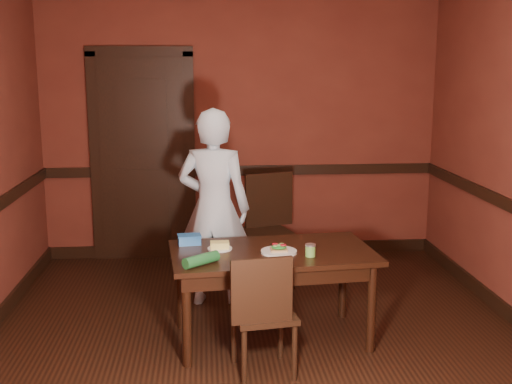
{
  "coord_description": "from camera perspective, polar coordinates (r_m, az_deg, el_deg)",
  "views": [
    {
      "loc": [
        -0.37,
        -4.28,
        1.98
      ],
      "look_at": [
        0.0,
        0.35,
        1.05
      ],
      "focal_mm": 45.0,
      "sensor_mm": 36.0,
      "label": 1
    }
  ],
  "objects": [
    {
      "name": "baseboard_back",
      "position": [
        6.8,
        -1.28,
        -5.07
      ],
      "size": [
        4.0,
        0.03,
        0.12
      ],
      "primitive_type": "cube",
      "color": "black",
      "rests_on": "ground"
    },
    {
      "name": "dado_back",
      "position": [
        6.61,
        -1.31,
        1.93
      ],
      "size": [
        4.0,
        0.03,
        0.1
      ],
      "primitive_type": "cube",
      "color": "black",
      "rests_on": "ground"
    },
    {
      "name": "food_tub",
      "position": [
        4.76,
        -5.95,
        -4.22
      ],
      "size": [
        0.18,
        0.14,
        0.07
      ],
      "rotation": [
        0.0,
        0.0,
        0.13
      ],
      "color": "#2664B4",
      "rests_on": "dining_table"
    },
    {
      "name": "chair_near",
      "position": [
        4.2,
        0.66,
        -10.6
      ],
      "size": [
        0.44,
        0.44,
        0.83
      ],
      "primitive_type": null,
      "rotation": [
        0.0,
        0.0,
        3.3
      ],
      "color": "black",
      "rests_on": "floor"
    },
    {
      "name": "sandwich_plate",
      "position": [
        4.53,
        2.05,
        -5.2
      ],
      "size": [
        0.25,
        0.25,
        0.06
      ],
      "rotation": [
        0.0,
        0.0,
        -0.01
      ],
      "color": "silver",
      "rests_on": "dining_table"
    },
    {
      "name": "chair_far",
      "position": [
        5.79,
        0.74,
        -3.52
      ],
      "size": [
        0.58,
        0.58,
        0.99
      ],
      "primitive_type": null,
      "rotation": [
        0.0,
        0.0,
        0.3
      ],
      "color": "black",
      "rests_on": "floor"
    },
    {
      "name": "floor",
      "position": [
        4.73,
        0.35,
        -13.42
      ],
      "size": [
        4.0,
        4.5,
        0.01
      ],
      "primitive_type": "cube",
      "color": "black",
      "rests_on": "ground"
    },
    {
      "name": "sauce_jar",
      "position": [
        4.46,
        4.85,
        -5.17
      ],
      "size": [
        0.07,
        0.07,
        0.09
      ],
      "rotation": [
        0.0,
        0.0,
        0.22
      ],
      "color": "#5E953E",
      "rests_on": "dining_table"
    },
    {
      "name": "wall_back",
      "position": [
        6.57,
        -1.33,
        5.82
      ],
      "size": [
        4.0,
        0.02,
        2.7
      ],
      "primitive_type": "cube",
      "color": "maroon",
      "rests_on": "ground"
    },
    {
      "name": "door",
      "position": [
        6.59,
        -10.04,
        3.4
      ],
      "size": [
        1.05,
        0.07,
        2.2
      ],
      "color": "black",
      "rests_on": "ground"
    },
    {
      "name": "wrapped_veg",
      "position": [
        4.27,
        -4.9,
        -6.01
      ],
      "size": [
        0.25,
        0.23,
        0.08
      ],
      "primitive_type": "cylinder",
      "rotation": [
        0.0,
        1.57,
        0.7
      ],
      "color": "#1B5325",
      "rests_on": "dining_table"
    },
    {
      "name": "person",
      "position": [
        5.26,
        -3.76,
        -1.44
      ],
      "size": [
        0.67,
        0.52,
        1.64
      ],
      "primitive_type": "imported",
      "rotation": [
        0.0,
        0.0,
        2.9
      ],
      "color": "silver",
      "rests_on": "floor"
    },
    {
      "name": "cheese_saucer",
      "position": [
        4.62,
        -3.24,
        -4.85
      ],
      "size": [
        0.18,
        0.18,
        0.06
      ],
      "rotation": [
        0.0,
        0.0,
        0.09
      ],
      "color": "silver",
      "rests_on": "dining_table"
    },
    {
      "name": "wall_front",
      "position": [
        2.16,
        5.57,
        -5.73
      ],
      "size": [
        4.0,
        0.02,
        2.7
      ],
      "primitive_type": "cube",
      "color": "maroon",
      "rests_on": "ground"
    },
    {
      "name": "dining_table",
      "position": [
        4.7,
        1.43,
        -9.16
      ],
      "size": [
        1.51,
        0.94,
        0.67
      ],
      "primitive_type": "cube",
      "rotation": [
        0.0,
        0.0,
        0.1
      ],
      "color": "black",
      "rests_on": "floor"
    }
  ]
}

